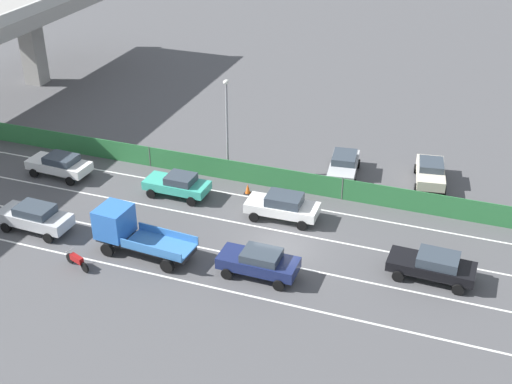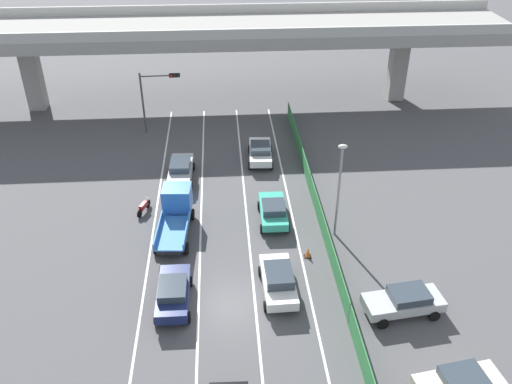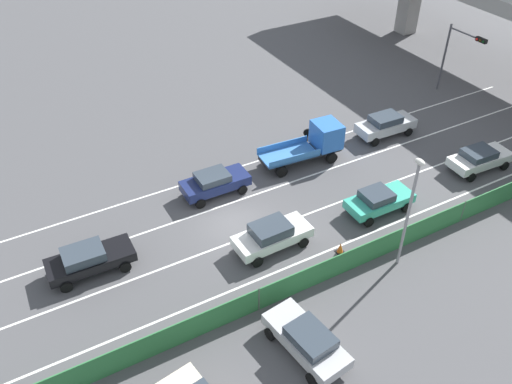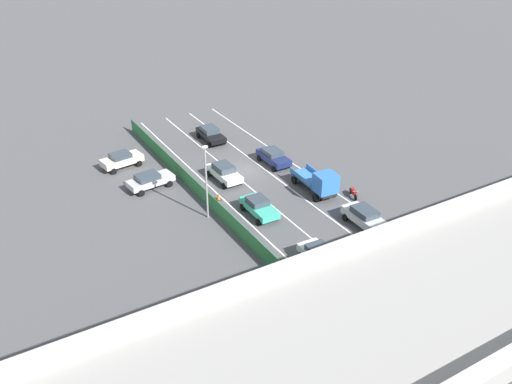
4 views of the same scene
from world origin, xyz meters
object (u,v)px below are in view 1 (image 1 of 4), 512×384
at_px(car_taxi_teal, 178,184).
at_px(car_sedan_white, 283,206).
at_px(car_sedan_black, 433,265).
at_px(car_sedan_navy, 259,262).
at_px(motorcycle, 77,260).
at_px(flatbed_truck_blue, 128,231).
at_px(street_lamp, 227,118).
at_px(traffic_cone, 248,189).
at_px(parked_wagon_silver, 344,164).
at_px(car_hatchback_white, 60,164).
at_px(car_sedan_silver, 35,217).
at_px(parked_sedan_cream, 431,172).

height_order(car_taxi_teal, car_sedan_white, car_sedan_white).
bearing_deg(car_sedan_black, car_sedan_navy, 108.19).
xyz_separation_m(car_sedan_black, motorcycle, (-5.67, 18.62, -0.43)).
height_order(car_taxi_teal, motorcycle, car_taxi_teal).
xyz_separation_m(car_sedan_navy, flatbed_truck_blue, (-0.24, 7.82, 0.44)).
bearing_deg(flatbed_truck_blue, motorcycle, 142.88).
xyz_separation_m(car_sedan_navy, street_lamp, (10.58, 6.09, 3.30)).
relative_size(car_sedan_navy, traffic_cone, 6.33).
xyz_separation_m(car_sedan_white, flatbed_truck_blue, (-6.35, 7.20, 0.41)).
relative_size(car_sedan_navy, parked_wagon_silver, 0.94).
bearing_deg(car_hatchback_white, motorcycle, -141.51).
relative_size(car_sedan_silver, parked_wagon_silver, 0.99).
bearing_deg(traffic_cone, parked_sedan_cream, -63.59).
relative_size(car_taxi_teal, parked_sedan_cream, 0.97).
distance_m(car_sedan_silver, car_sedan_navy, 14.20).
bearing_deg(car_hatchback_white, car_sedan_black, -97.43).
bearing_deg(car_sedan_white, street_lamp, 50.72).
bearing_deg(car_sedan_silver, car_taxi_teal, -42.48).
xyz_separation_m(car_sedan_navy, parked_sedan_cream, (13.90, -7.35, 0.01)).
bearing_deg(motorcycle, flatbed_truck_blue, -37.12).
bearing_deg(flatbed_truck_blue, parked_sedan_cream, -47.01).
bearing_deg(car_sedan_silver, parked_wagon_silver, -49.92).
relative_size(car_hatchback_white, motorcycle, 2.44).
bearing_deg(flatbed_truck_blue, car_sedan_navy, -88.24).
distance_m(car_sedan_black, parked_wagon_silver, 12.46).
bearing_deg(car_sedan_black, street_lamp, 62.94).
relative_size(motorcycle, parked_sedan_cream, 0.42).
bearing_deg(car_sedan_navy, parked_wagon_silver, -6.87).
distance_m(car_sedan_navy, motorcycle, 10.11).
distance_m(car_taxi_teal, car_sedan_white, 7.38).
xyz_separation_m(car_sedan_silver, flatbed_truck_blue, (0.02, -6.37, 0.39)).
xyz_separation_m(car_sedan_white, traffic_cone, (2.26, 3.17, -0.60)).
xyz_separation_m(car_sedan_black, street_lamp, (7.66, 14.99, 3.31)).
height_order(car_sedan_black, motorcycle, car_sedan_black).
xyz_separation_m(parked_wagon_silver, street_lamp, (-2.42, 7.66, 3.32)).
bearing_deg(street_lamp, parked_sedan_cream, -76.13).
bearing_deg(car_sedan_black, traffic_cone, 66.77).
distance_m(car_taxi_teal, parked_sedan_cream, 17.03).
relative_size(car_hatchback_white, parked_wagon_silver, 0.98).
distance_m(parked_sedan_cream, traffic_cone, 12.45).
xyz_separation_m(car_taxi_teal, traffic_cone, (1.85, -4.20, -0.54)).
relative_size(car_sedan_white, parked_sedan_cream, 1.02).
height_order(car_taxi_teal, car_hatchback_white, car_hatchback_white).
bearing_deg(motorcycle, traffic_cone, -28.07).
relative_size(flatbed_truck_blue, traffic_cone, 8.54).
bearing_deg(street_lamp, traffic_cone, -133.84).
distance_m(car_sedan_silver, flatbed_truck_blue, 6.38).
bearing_deg(car_sedan_navy, car_sedan_white, 5.84).
height_order(car_sedan_silver, parked_wagon_silver, car_sedan_silver).
xyz_separation_m(car_hatchback_white, parked_sedan_cream, (7.61, -24.26, 0.02)).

